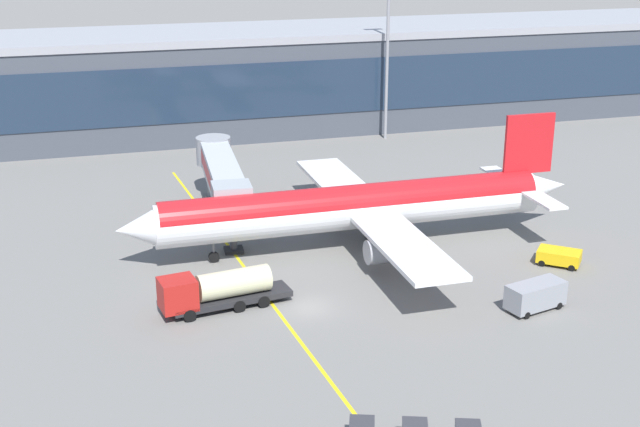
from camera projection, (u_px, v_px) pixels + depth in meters
The scene contains 9 objects.
ground_plane at pixel (308, 307), 69.66m from camera, with size 700.00×700.00×0.00m, color slate.
apron_lead_in_line at pixel (270, 301), 70.76m from camera, with size 0.30×80.00×0.01m, color yellow.
terminal_building at pixel (156, 84), 122.42m from camera, with size 173.34×19.91×14.59m.
main_airliner at pixel (356, 207), 80.98m from camera, with size 44.91×35.50×11.97m.
jet_bridge at pixel (221, 172), 88.28m from camera, with size 5.08×21.36×6.80m.
fuel_tanker at pixel (217, 290), 68.73m from camera, with size 11.05×4.04×3.25m.
pushback_tug at pixel (558, 256), 77.91m from camera, with size 4.38×4.21×1.40m.
crew_van at pixel (535, 295), 68.82m from camera, with size 5.36×3.25×2.30m.
apron_light_mast_0 at pixel (388, 40), 117.48m from camera, with size 2.80×0.50×24.07m.
Camera 1 is at (-16.66, -60.92, 30.41)m, focal length 47.79 mm.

